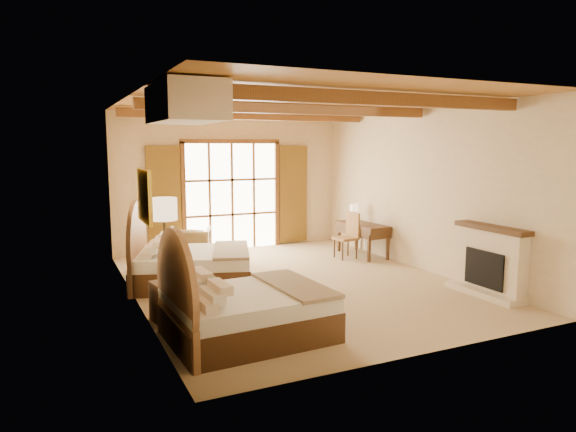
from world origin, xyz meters
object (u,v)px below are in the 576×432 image
bed_near (238,309)px  bed_far (184,263)px  desk (362,238)px  nightstand (171,301)px  armchair (189,246)px

bed_near → bed_far: 2.79m
bed_far → desk: (4.24, 0.82, -0.01)m
bed_near → desk: (4.23, 3.61, -0.01)m
bed_near → nightstand: (-0.62, 1.06, -0.11)m
nightstand → armchair: size_ratio=0.65×
bed_near → armchair: 4.35m
bed_near → bed_far: bed_far is taller
bed_near → armchair: size_ratio=2.36×
desk → bed_near: bearing=-142.7°
bed_near → armchair: bed_near is taller
bed_far → armchair: bearing=91.5°
armchair → desk: bearing=-170.6°
bed_near → desk: bed_near is taller
armchair → nightstand: bearing=91.7°
bed_far → desk: bed_far is taller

